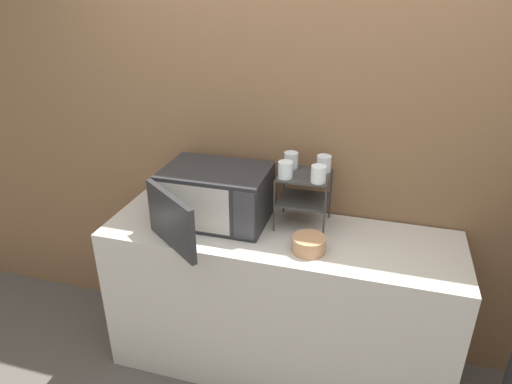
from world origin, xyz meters
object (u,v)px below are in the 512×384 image
at_px(glass_front_left, 285,170).
at_px(glass_back_left, 291,160).
at_px(glass_front_right, 319,174).
at_px(microwave, 214,196).
at_px(dish_rack, 304,189).
at_px(bowl, 309,244).
at_px(glass_back_right, 324,164).

distance_m(glass_front_left, glass_back_left, 0.14).
height_order(glass_front_left, glass_front_right, same).
height_order(microwave, glass_front_left, glass_front_left).
height_order(dish_rack, bowl, dish_rack).
relative_size(glass_front_left, glass_back_left, 1.00).
bearing_deg(glass_back_left, microwave, -156.96).
bearing_deg(glass_back_left, glass_front_left, -89.72).
xyz_separation_m(microwave, glass_front_right, (0.57, 0.02, 0.19)).
relative_size(glass_front_right, bowl, 0.51).
height_order(glass_front_left, bowl, glass_front_left).
bearing_deg(dish_rack, bowl, -72.33).
bearing_deg(bowl, glass_front_left, 131.65).
xyz_separation_m(microwave, bowl, (0.57, -0.17, -0.11)).
xyz_separation_m(glass_front_left, glass_back_right, (0.18, 0.14, 0.00)).
relative_size(glass_front_left, glass_back_right, 1.00).
relative_size(glass_back_right, bowl, 0.51).
distance_m(microwave, glass_front_right, 0.60).
bearing_deg(glass_front_left, glass_back_left, 90.28).
distance_m(dish_rack, glass_back_left, 0.17).
bearing_deg(glass_back_right, bowl, -91.05).
height_order(glass_front_right, glass_back_left, same).
bearing_deg(glass_back_left, glass_back_right, 0.28).
height_order(glass_back_right, bowl, glass_back_right).
xyz_separation_m(dish_rack, bowl, (0.08, -0.26, -0.18)).
bearing_deg(glass_front_left, microwave, -176.15).
height_order(glass_front_left, glass_back_left, same).
relative_size(glass_front_left, glass_front_right, 1.00).
distance_m(microwave, glass_back_right, 0.63).
xyz_separation_m(glass_front_left, glass_back_left, (-0.00, 0.14, 0.00)).
distance_m(microwave, bowl, 0.60).
xyz_separation_m(glass_front_left, bowl, (0.17, -0.19, -0.31)).
relative_size(dish_rack, bowl, 1.78).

